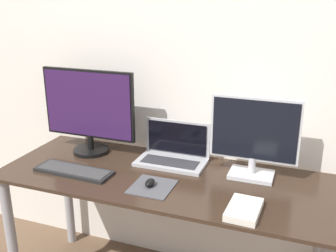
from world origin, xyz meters
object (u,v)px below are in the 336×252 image
object	(u,v)px
laptop	(173,152)
keyboard	(74,171)
book	(244,210)
mouse	(150,183)
monitor_right	(254,136)
monitor_left	(89,110)

from	to	relation	value
laptop	keyboard	xyz separation A→B (m)	(-0.43, -0.31, -0.05)
book	mouse	bearing A→B (deg)	170.53
monitor_right	keyboard	xyz separation A→B (m)	(-0.86, -0.27, -0.20)
laptop	keyboard	distance (m)	0.53
book	monitor_right	bearing A→B (deg)	94.30
keyboard	book	distance (m)	0.89
monitor_left	laptop	world-z (taller)	monitor_left
mouse	book	size ratio (longest dim) A/B	0.33
monitor_left	keyboard	xyz separation A→B (m)	(0.06, -0.27, -0.24)
monitor_left	keyboard	world-z (taller)	monitor_left
monitor_left	mouse	bearing A→B (deg)	-30.14
mouse	laptop	bearing A→B (deg)	89.61
keyboard	book	size ratio (longest dim) A/B	2.02
laptop	monitor_right	bearing A→B (deg)	-5.35
monitor_right	book	world-z (taller)	monitor_right
keyboard	mouse	bearing A→B (deg)	-1.47
monitor_left	book	world-z (taller)	monitor_left
monitor_left	keyboard	distance (m)	0.37
laptop	book	world-z (taller)	laptop
monitor_right	book	size ratio (longest dim) A/B	2.09
laptop	mouse	world-z (taller)	laptop
monitor_right	book	distance (m)	0.41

